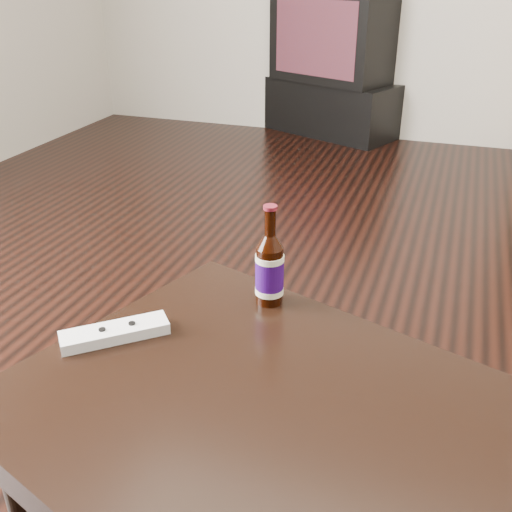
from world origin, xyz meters
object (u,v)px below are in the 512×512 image
(tv_stand, at_px, (333,107))
(beer_bottle, at_px, (270,269))
(remote, at_px, (115,332))
(tv, at_px, (337,35))
(coffee_table, at_px, (344,479))

(tv_stand, distance_m, beer_bottle, 3.08)
(tv_stand, relative_size, beer_bottle, 4.05)
(beer_bottle, bearing_deg, remote, -136.68)
(tv, bearing_deg, coffee_table, -53.79)
(tv_stand, relative_size, tv, 1.01)
(tv, xyz_separation_m, beer_bottle, (0.52, -3.02, -0.13))
(tv_stand, distance_m, remote, 3.27)
(tv, distance_m, remote, 3.26)
(tv, bearing_deg, remote, -61.53)
(tv_stand, height_order, remote, remote)
(tv_stand, xyz_separation_m, tv, (-0.00, -0.00, 0.46))
(beer_bottle, height_order, remote, beer_bottle)
(tv_stand, relative_size, coffee_table, 0.68)
(coffee_table, xyz_separation_m, beer_bottle, (-0.24, 0.37, 0.13))
(coffee_table, height_order, beer_bottle, beer_bottle)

